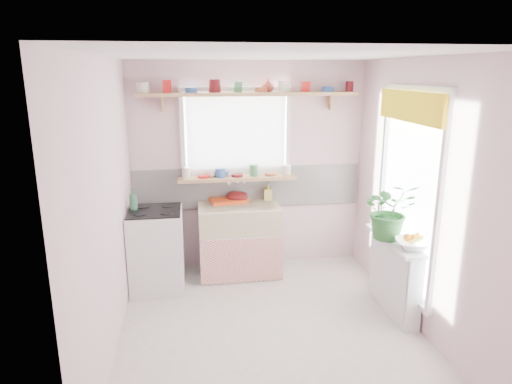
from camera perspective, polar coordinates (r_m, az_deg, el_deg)
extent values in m
plane|color=silver|center=(4.52, 1.82, -16.81)|extent=(3.20, 3.20, 0.00)
plane|color=white|center=(3.85, 2.13, 16.76)|extent=(3.20, 3.20, 0.00)
plane|color=beige|center=(5.54, -0.96, 3.18)|extent=(2.80, 0.00, 2.80)
plane|color=beige|center=(2.55, 8.45, -11.42)|extent=(2.80, 0.00, 2.80)
plane|color=beige|center=(4.01, -18.15, -2.15)|extent=(0.00, 3.20, 3.20)
plane|color=beige|center=(4.46, 19.95, -0.60)|extent=(0.00, 3.20, 3.20)
cube|color=white|center=(5.58, -0.93, 0.64)|extent=(2.74, 0.03, 0.50)
cube|color=#D08692|center=(5.63, -0.92, -1.34)|extent=(2.74, 0.02, 0.12)
cube|color=white|center=(5.45, -2.55, 7.24)|extent=(1.20, 0.01, 1.00)
cube|color=white|center=(5.39, -2.48, 7.15)|extent=(1.15, 0.02, 0.95)
cube|color=white|center=(4.63, 18.75, 0.04)|extent=(0.01, 1.10, 1.90)
cube|color=yellow|center=(4.47, 18.63, 10.10)|extent=(0.03, 1.20, 0.28)
cube|color=white|center=(5.52, -2.07, -7.45)|extent=(0.85, 0.55, 0.55)
cube|color=#EB5E45|center=(5.27, -1.74, -8.60)|extent=(0.95, 0.02, 0.53)
cube|color=beige|center=(5.38, -2.11, -3.26)|extent=(0.95, 0.55, 0.30)
cylinder|color=silver|center=(5.51, -2.44, 1.50)|extent=(0.03, 0.22, 0.03)
cube|color=white|center=(5.22, -12.29, -7.11)|extent=(0.58, 0.58, 0.90)
cube|color=black|center=(5.07, -12.57, -2.33)|extent=(0.56, 0.56, 0.02)
cylinder|color=black|center=(4.94, -14.31, -2.69)|extent=(0.14, 0.14, 0.01)
cylinder|color=black|center=(4.92, -11.07, -2.59)|extent=(0.14, 0.14, 0.01)
cylinder|color=black|center=(5.21, -14.01, -1.77)|extent=(0.14, 0.14, 0.01)
cylinder|color=black|center=(5.19, -10.94, -1.67)|extent=(0.14, 0.14, 0.01)
cube|color=white|center=(4.88, 16.88, -9.98)|extent=(0.15, 0.90, 0.75)
cube|color=white|center=(4.72, 16.90, -5.77)|extent=(0.22, 0.95, 0.03)
cube|color=tan|center=(5.43, -2.36, 1.74)|extent=(1.40, 0.22, 0.04)
cube|color=tan|center=(5.30, -0.82, 12.14)|extent=(2.52, 0.24, 0.04)
cylinder|color=silver|center=(5.28, -13.95, 12.58)|extent=(0.11, 0.11, 0.12)
cylinder|color=red|center=(5.26, -11.04, 12.73)|extent=(0.11, 0.11, 0.12)
cylinder|color=#3359A5|center=(5.26, -8.10, 12.52)|extent=(0.11, 0.11, 0.06)
cylinder|color=#590F14|center=(5.26, -5.18, 12.93)|extent=(0.11, 0.11, 0.12)
cylinder|color=#3F7F4C|center=(5.28, -2.27, 12.99)|extent=(0.11, 0.11, 0.12)
cylinder|color=#A55133|center=(5.32, 0.62, 12.69)|extent=(0.11, 0.11, 0.06)
cylinder|color=silver|center=(5.37, 3.46, 13.00)|extent=(0.11, 0.11, 0.12)
cylinder|color=red|center=(5.42, 6.24, 12.96)|extent=(0.11, 0.11, 0.12)
cylinder|color=#3359A5|center=(5.50, 8.95, 12.58)|extent=(0.11, 0.11, 0.06)
cylinder|color=#590F14|center=(5.58, 11.60, 12.81)|extent=(0.11, 0.11, 0.12)
cylinder|color=silver|center=(5.39, -8.95, 2.34)|extent=(0.11, 0.11, 0.12)
cylinder|color=red|center=(5.39, -6.75, 2.42)|extent=(0.11, 0.11, 0.12)
cylinder|color=#3359A5|center=(5.40, -4.55, 2.18)|extent=(0.11, 0.11, 0.06)
cylinder|color=#590F14|center=(5.41, -2.37, 2.57)|extent=(0.11, 0.11, 0.12)
cylinder|color=#3F7F4C|center=(5.44, -0.20, 2.64)|extent=(0.11, 0.11, 0.12)
cylinder|color=#A55133|center=(5.48, 1.94, 2.39)|extent=(0.11, 0.11, 0.06)
cylinder|color=silver|center=(5.51, 4.06, 2.76)|extent=(0.11, 0.11, 0.12)
cube|color=#E24414|center=(5.51, -3.53, -0.97)|extent=(0.47, 0.39, 0.04)
ellipsoid|color=#5F1010|center=(5.51, -2.36, -0.54)|extent=(0.31, 0.31, 0.12)
imported|color=#2B6B2E|center=(4.62, 16.41, -2.21)|extent=(0.57, 0.51, 0.58)
imported|color=silver|center=(4.51, 19.06, -6.20)|extent=(0.39, 0.39, 0.08)
imported|color=#386829|center=(4.64, 16.42, -4.60)|extent=(0.11, 0.08, 0.20)
imported|color=#CABF5A|center=(5.54, 1.49, 0.06)|extent=(0.10, 0.11, 0.21)
imported|color=white|center=(5.42, -5.54, 2.35)|extent=(0.12, 0.12, 0.09)
imported|color=#2E4596|center=(5.46, -4.48, 2.34)|extent=(0.24, 0.24, 0.06)
imported|color=#A53E33|center=(5.39, 1.47, 13.21)|extent=(0.19, 0.19, 0.15)
imported|color=#39724D|center=(5.09, -15.09, -0.92)|extent=(0.11, 0.12, 0.23)
sphere|color=orange|center=(4.49, 19.13, -5.48)|extent=(0.08, 0.08, 0.08)
sphere|color=orange|center=(4.54, 19.63, -5.29)|extent=(0.08, 0.08, 0.08)
sphere|color=orange|center=(4.48, 18.44, -5.45)|extent=(0.08, 0.08, 0.08)
cylinder|color=yellow|center=(4.45, 19.66, -5.56)|extent=(0.18, 0.04, 0.10)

